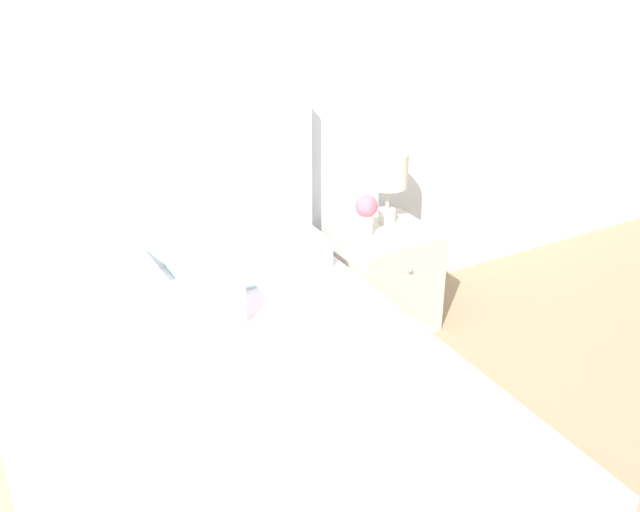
% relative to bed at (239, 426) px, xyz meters
% --- Properties ---
extents(ground_plane, '(12.00, 12.00, 0.00)m').
position_rel_bed_xyz_m(ground_plane, '(0.00, 0.98, -0.29)').
color(ground_plane, tan).
extents(wall_back, '(8.00, 0.06, 2.60)m').
position_rel_bed_xyz_m(wall_back, '(0.00, 1.05, 1.01)').
color(wall_back, white).
rests_on(wall_back, ground_plane).
extents(bed, '(1.65, 2.14, 1.21)m').
position_rel_bed_xyz_m(bed, '(0.00, 0.00, 0.00)').
color(bed, white).
rests_on(bed, ground_plane).
extents(nightstand, '(0.47, 0.46, 0.54)m').
position_rel_bed_xyz_m(nightstand, '(1.15, 0.75, -0.02)').
color(nightstand, silver).
rests_on(nightstand, ground_plane).
extents(table_lamp, '(0.19, 0.19, 0.38)m').
position_rel_bed_xyz_m(table_lamp, '(1.21, 0.84, 0.52)').
color(table_lamp, beige).
rests_on(table_lamp, nightstand).
extents(flower_vase, '(0.11, 0.11, 0.21)m').
position_rel_bed_xyz_m(flower_vase, '(1.04, 0.75, 0.38)').
color(flower_vase, silver).
rests_on(flower_vase, nightstand).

